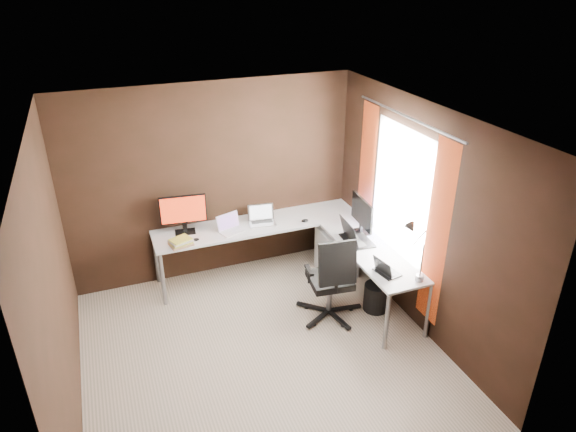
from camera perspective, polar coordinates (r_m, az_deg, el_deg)
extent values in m
cube|color=beige|center=(5.63, -2.91, -14.87)|extent=(3.60, 3.60, 0.00)
cube|color=white|center=(4.40, -3.65, 10.42)|extent=(3.60, 3.60, 0.00)
cube|color=black|center=(6.46, -8.28, 3.73)|extent=(3.60, 0.00, 2.50)
cube|color=black|center=(3.56, 6.37, -17.46)|extent=(3.60, 0.00, 2.50)
cube|color=black|center=(4.76, -24.47, -7.41)|extent=(0.00, 3.60, 2.50)
cube|color=black|center=(5.64, 14.39, -0.35)|extent=(0.00, 3.60, 2.50)
cube|color=white|center=(5.81, 12.58, 2.84)|extent=(0.00, 1.00, 1.30)
cube|color=#EC581B|center=(5.35, 16.20, -2.11)|extent=(0.01, 0.35, 2.00)
cube|color=#EC581B|center=(6.43, 8.65, 3.59)|extent=(0.01, 0.35, 2.00)
cylinder|color=slate|center=(5.52, 13.09, 10.71)|extent=(0.02, 1.90, 0.02)
cube|color=white|center=(6.53, -3.31, -0.93)|extent=(2.65, 0.60, 0.03)
cube|color=white|center=(6.01, 9.46, -3.88)|extent=(0.60, 1.65, 0.03)
cylinder|color=slate|center=(6.27, -13.75, -6.85)|extent=(0.05, 0.05, 0.70)
cylinder|color=slate|center=(6.72, -14.43, -4.55)|extent=(0.05, 0.05, 0.70)
cylinder|color=slate|center=(5.55, 10.91, -11.44)|extent=(0.05, 0.05, 0.70)
cylinder|color=slate|center=(5.80, 15.37, -10.10)|extent=(0.05, 0.05, 0.70)
cylinder|color=slate|center=(7.36, 5.67, -0.93)|extent=(0.05, 0.05, 0.70)
cube|color=white|center=(6.77, 5.44, -3.98)|extent=(0.42, 0.50, 0.60)
cube|color=black|center=(6.42, -11.33, -1.75)|extent=(0.26, 0.19, 0.01)
cube|color=black|center=(6.41, -11.40, -1.16)|extent=(0.06, 0.04, 0.11)
cube|color=black|center=(6.31, -11.58, 0.73)|extent=(0.56, 0.09, 0.36)
cube|color=red|center=(6.29, -11.57, 0.68)|extent=(0.53, 0.07, 0.33)
cube|color=black|center=(6.36, 8.23, -1.75)|extent=(0.15, 0.22, 0.01)
cube|color=black|center=(6.33, 8.10, -1.34)|extent=(0.03, 0.05, 0.10)
cube|color=black|center=(6.23, 8.22, 0.45)|extent=(0.07, 0.55, 0.34)
cube|color=#151EAE|center=(6.24, 8.35, 0.47)|extent=(0.04, 0.52, 0.31)
cube|color=white|center=(6.36, -6.24, -1.65)|extent=(0.36, 0.30, 0.02)
cube|color=white|center=(6.37, -6.70, -0.56)|extent=(0.31, 0.15, 0.19)
cube|color=#734E8F|center=(6.37, -6.67, -0.58)|extent=(0.27, 0.13, 0.16)
cube|color=silver|center=(6.52, -2.89, -0.75)|extent=(0.36, 0.28, 0.02)
cube|color=silver|center=(6.55, -3.04, 0.44)|extent=(0.33, 0.11, 0.21)
cube|color=white|center=(6.54, -3.03, 0.42)|extent=(0.29, 0.09, 0.18)
cube|color=black|center=(6.16, 7.69, -2.71)|extent=(0.32, 0.44, 0.02)
cube|color=black|center=(6.05, 6.79, -1.72)|extent=(0.10, 0.43, 0.27)
cube|color=#152033|center=(6.05, 6.84, -1.71)|extent=(0.08, 0.38, 0.23)
cube|color=black|center=(5.61, 10.95, -6.15)|extent=(0.23, 0.30, 0.02)
cube|color=black|center=(5.51, 10.46, -5.57)|extent=(0.10, 0.28, 0.17)
cube|color=#C75D7D|center=(5.52, 10.51, -5.55)|extent=(0.08, 0.24, 0.15)
cube|color=#A87C5A|center=(6.15, -11.80, -3.06)|extent=(0.29, 0.25, 0.03)
cube|color=gold|center=(6.14, -11.82, -2.86)|extent=(0.27, 0.24, 0.02)
cube|color=beige|center=(6.13, -11.84, -2.70)|extent=(0.29, 0.26, 0.02)
cube|color=gold|center=(6.12, -11.85, -2.56)|extent=(0.27, 0.25, 0.02)
ellipsoid|color=black|center=(6.20, -10.21, -2.60)|extent=(0.10, 0.08, 0.03)
ellipsoid|color=black|center=(6.55, 1.88, -0.51)|extent=(0.10, 0.06, 0.04)
cylinder|color=slate|center=(5.54, 14.41, -6.66)|extent=(0.09, 0.09, 0.07)
cylinder|color=slate|center=(5.43, 14.66, -4.76)|extent=(0.02, 0.02, 0.36)
cylinder|color=slate|center=(5.30, 14.33, -2.43)|extent=(0.02, 0.19, 0.27)
cone|color=slate|center=(5.29, 13.57, -1.34)|extent=(0.11, 0.14, 0.15)
cylinder|color=slate|center=(6.01, 4.60, -8.83)|extent=(0.06, 0.06, 0.38)
cube|color=black|center=(5.89, 4.68, -7.09)|extent=(0.51, 0.51, 0.08)
cube|color=black|center=(5.53, 5.53, -5.28)|extent=(0.43, 0.17, 0.50)
cylinder|color=black|center=(6.20, 9.75, -8.87)|extent=(0.30, 0.30, 0.33)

